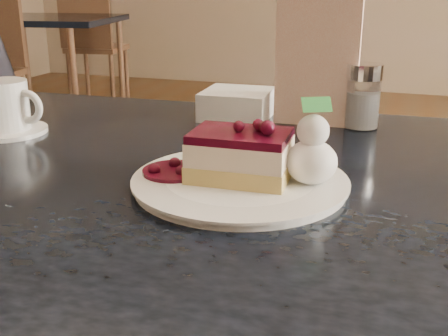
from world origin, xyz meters
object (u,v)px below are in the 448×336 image
(dessert_plate, at_px, (240,183))
(cheesecake_slice, at_px, (240,156))
(coffee_set, at_px, (6,110))
(bg_table_far_left, at_px, (52,112))
(main_table, at_px, (249,228))

(dessert_plate, xyz_separation_m, cheesecake_slice, (-0.00, 0.00, 0.04))
(coffee_set, relative_size, bg_table_far_left, 0.08)
(main_table, bearing_deg, coffee_set, 169.03)
(coffee_set, xyz_separation_m, bg_table_far_left, (-1.97, 2.90, -0.79))
(main_table, xyz_separation_m, dessert_plate, (0.00, -0.05, 0.09))
(main_table, xyz_separation_m, coffee_set, (-0.48, 0.08, 0.13))
(bg_table_far_left, bearing_deg, coffee_set, -64.90)
(cheesecake_slice, bearing_deg, main_table, 90.00)
(coffee_set, distance_m, bg_table_far_left, 3.60)
(dessert_plate, distance_m, coffee_set, 0.50)
(cheesecake_slice, distance_m, bg_table_far_left, 3.98)
(cheesecake_slice, bearing_deg, bg_table_far_left, 127.37)
(main_table, distance_m, cheesecake_slice, 0.14)
(main_table, relative_size, dessert_plate, 4.70)
(bg_table_far_left, bearing_deg, main_table, -59.68)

